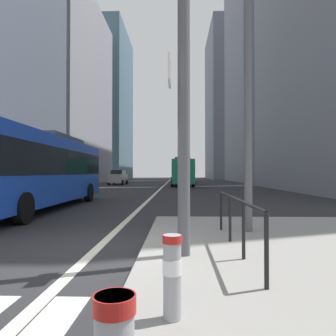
% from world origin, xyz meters
% --- Properties ---
extents(ground_plane, '(160.00, 160.00, 0.00)m').
position_xyz_m(ground_plane, '(0.00, 20.00, 0.00)').
color(ground_plane, '#28282B').
extents(lane_centre_line, '(0.20, 80.00, 0.01)m').
position_xyz_m(lane_centre_line, '(0.00, 30.00, 0.01)').
color(lane_centre_line, beige).
rests_on(lane_centre_line, ground).
extents(office_tower_left_mid, '(10.33, 23.55, 28.20)m').
position_xyz_m(office_tower_left_mid, '(-16.00, 41.29, 14.10)').
color(office_tower_left_mid, '#9E9EA3').
rests_on(office_tower_left_mid, ground).
extents(office_tower_left_far, '(11.08, 20.29, 35.53)m').
position_xyz_m(office_tower_left_far, '(-16.00, 68.40, 17.76)').
color(office_tower_left_far, slate).
rests_on(office_tower_left_far, ground).
extents(office_tower_right_mid, '(10.20, 23.72, 46.09)m').
position_xyz_m(office_tower_right_mid, '(17.00, 49.76, 23.05)').
color(office_tower_right_mid, gray).
rests_on(office_tower_right_mid, ground).
extents(office_tower_right_far, '(13.83, 22.34, 39.50)m').
position_xyz_m(office_tower_right_far, '(17.00, 77.65, 19.75)').
color(office_tower_right_far, slate).
rests_on(office_tower_right_far, ground).
extents(city_bus_blue_oncoming, '(2.86, 12.06, 3.40)m').
position_xyz_m(city_bus_blue_oncoming, '(-4.37, 7.03, 1.84)').
color(city_bus_blue_oncoming, blue).
rests_on(city_bus_blue_oncoming, ground).
extents(city_bus_red_receding, '(2.87, 11.84, 3.40)m').
position_xyz_m(city_bus_red_receding, '(2.21, 32.96, 1.84)').
color(city_bus_red_receding, '#198456').
rests_on(city_bus_red_receding, ground).
extents(car_oncoming_mid, '(2.16, 4.54, 1.94)m').
position_xyz_m(car_oncoming_mid, '(-6.27, 35.29, 0.99)').
color(car_oncoming_mid, '#B2A899').
rests_on(car_oncoming_mid, ground).
extents(car_receding_near, '(2.05, 4.49, 1.94)m').
position_xyz_m(car_receding_near, '(3.65, 48.09, 0.99)').
color(car_receding_near, black).
rests_on(car_receding_near, ground).
extents(traffic_signal_gantry, '(7.15, 0.65, 6.00)m').
position_xyz_m(traffic_signal_gantry, '(-0.63, -0.87, 4.16)').
color(traffic_signal_gantry, '#515156').
rests_on(traffic_signal_gantry, median_island).
extents(street_lamp_post, '(5.50, 0.32, 8.00)m').
position_xyz_m(street_lamp_post, '(3.45, 1.43, 5.28)').
color(street_lamp_post, '#56565B').
rests_on(street_lamp_post, median_island).
extents(bollard_left, '(0.20, 0.20, 0.83)m').
position_xyz_m(bollard_left, '(1.63, -3.28, 0.61)').
color(bollard_left, '#99999E').
rests_on(bollard_left, median_island).
extents(pedestrian_railing, '(0.06, 4.12, 0.98)m').
position_xyz_m(pedestrian_railing, '(2.80, -0.41, 0.87)').
color(pedestrian_railing, black).
rests_on(pedestrian_railing, median_island).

